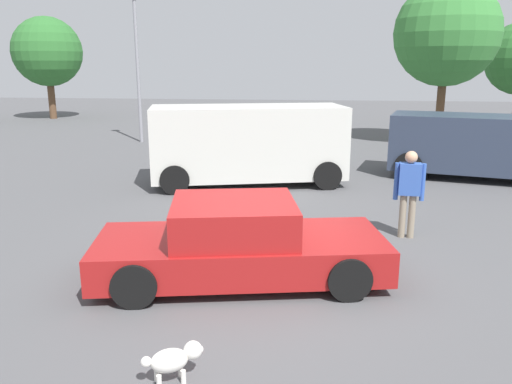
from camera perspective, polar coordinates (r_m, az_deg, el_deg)
name	(u,v)px	position (r m, az deg, el deg)	size (l,w,h in m)	color
ground_plane	(259,280)	(8.08, 0.36, -9.76)	(80.00, 80.00, 0.00)	#515154
sedan_foreground	(239,244)	(7.91, -1.94, -5.81)	(4.65, 2.57, 1.26)	maroon
dog	(174,359)	(5.71, -9.09, -17.87)	(0.60, 0.42, 0.42)	white
van_white	(248,142)	(14.11, -0.85, 5.54)	(5.52, 3.21, 2.15)	silver
suv_dark	(476,144)	(16.11, 23.28, 4.92)	(5.05, 3.01, 1.83)	#2D384C
pedestrian	(409,187)	(10.10, 16.68, 0.57)	(0.57, 0.27, 1.69)	gray
light_post_near	(136,39)	(22.28, -13.20, 16.22)	(0.44, 0.44, 6.18)	gray
tree_back_left	(447,34)	(22.56, 20.45, 16.18)	(4.16, 4.16, 6.49)	brown
tree_back_center	(47,52)	(33.56, -22.21, 14.24)	(4.02, 4.02, 5.93)	brown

